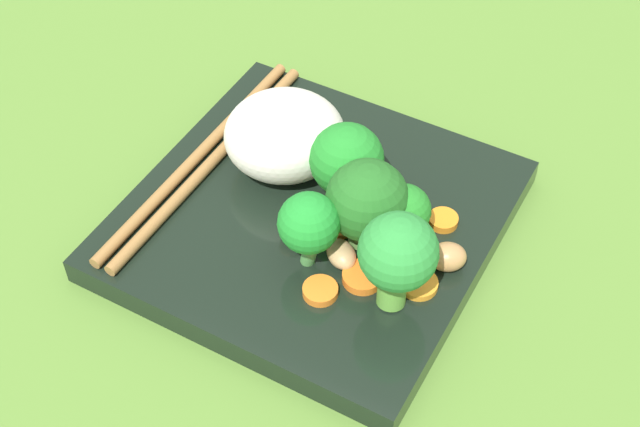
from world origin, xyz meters
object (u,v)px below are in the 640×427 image
square_plate (313,219)px  chopstick_pair (205,159)px  rice_mound (285,136)px  broccoli_floret_1 (406,209)px  carrot_slice_0 (362,277)px

square_plate → chopstick_pair: 9.13cm
rice_mound → broccoli_floret_1: rice_mound is taller
square_plate → broccoli_floret_1: size_ratio=4.94×
square_plate → rice_mound: 6.12cm
carrot_slice_0 → broccoli_floret_1: bearing=-12.7°
rice_mound → chopstick_pair: rice_mound is taller
square_plate → carrot_slice_0: size_ratio=9.13×
square_plate → chopstick_pair: chopstick_pair is taller
square_plate → carrot_slice_0: (-4.07, -5.56, 1.28)cm
carrot_slice_0 → chopstick_pair: chopstick_pair is taller
broccoli_floret_1 → carrot_slice_0: size_ratio=1.85×
rice_mound → carrot_slice_0: (-6.97, -9.18, -2.72)cm
broccoli_floret_1 → chopstick_pair: size_ratio=0.21×
rice_mound → chopstick_pair: size_ratio=0.36×
broccoli_floret_1 → chopstick_pair: bearing=88.6°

